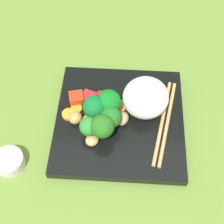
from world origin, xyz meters
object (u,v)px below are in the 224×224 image
(rice_mound, at_px, (146,98))
(sauce_cup, at_px, (9,162))
(carrot_slice_0, at_px, (77,109))
(chopstick_pair, at_px, (165,122))
(broccoli_floret_0, at_px, (111,118))
(square_plate, at_px, (120,120))

(rice_mound, xyz_separation_m, sauce_cup, (-0.27, -0.13, -0.05))
(rice_mound, distance_m, sauce_cup, 0.31)
(carrot_slice_0, relative_size, chopstick_pair, 0.12)
(broccoli_floret_0, relative_size, sauce_cup, 0.97)
(sauce_cup, bearing_deg, carrot_slice_0, 43.53)
(rice_mound, relative_size, broccoli_floret_0, 1.65)
(carrot_slice_0, bearing_deg, broccoli_floret_0, -28.99)
(rice_mound, xyz_separation_m, carrot_slice_0, (-0.15, -0.01, -0.04))
(square_plate, height_order, broccoli_floret_0, broccoli_floret_0)
(rice_mound, relative_size, chopstick_pair, 0.46)
(chopstick_pair, bearing_deg, carrot_slice_0, 94.80)
(rice_mound, bearing_deg, chopstick_pair, -41.23)
(rice_mound, distance_m, broccoli_floret_0, 0.09)
(rice_mound, height_order, carrot_slice_0, rice_mound)
(carrot_slice_0, bearing_deg, square_plate, -11.73)
(square_plate, bearing_deg, chopstick_pair, -6.78)
(broccoli_floret_0, bearing_deg, sauce_cup, -158.63)
(broccoli_floret_0, height_order, sauce_cup, broccoli_floret_0)
(carrot_slice_0, distance_m, chopstick_pair, 0.19)
(broccoli_floret_0, xyz_separation_m, sauce_cup, (-0.20, -0.08, -0.04))
(square_plate, relative_size, broccoli_floret_0, 4.65)
(sauce_cup, bearing_deg, rice_mound, 24.74)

